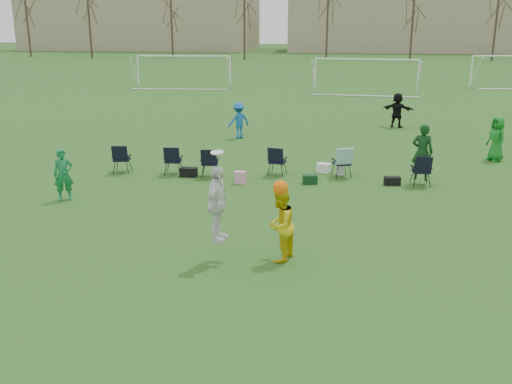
% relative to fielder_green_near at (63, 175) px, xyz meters
% --- Properties ---
extents(ground, '(260.00, 260.00, 0.00)m').
position_rel_fielder_green_near_xyz_m(ground, '(5.42, -4.49, -0.75)').
color(ground, '#27591B').
rests_on(ground, ground).
extents(fielder_green_near, '(0.65, 0.57, 1.51)m').
position_rel_fielder_green_near_xyz_m(fielder_green_near, '(0.00, 0.00, 0.00)').
color(fielder_green_near, '#15773F').
rests_on(fielder_green_near, ground).
extents(fielder_blue, '(1.15, 1.10, 1.57)m').
position_rel_fielder_green_near_xyz_m(fielder_blue, '(3.33, 9.78, 0.03)').
color(fielder_blue, '#185FB4').
rests_on(fielder_blue, ground).
extents(fielder_green_far, '(0.82, 0.95, 1.64)m').
position_rel_fielder_green_near_xyz_m(fielder_green_far, '(13.46, 6.95, 0.07)').
color(fielder_green_far, '#157820').
rests_on(fielder_green_far, ground).
extents(fielder_black, '(1.61, 1.11, 1.67)m').
position_rel_fielder_green_near_xyz_m(fielder_black, '(10.46, 13.59, 0.08)').
color(fielder_black, black).
rests_on(fielder_black, ground).
extents(center_contest, '(1.95, 1.24, 2.41)m').
position_rel_fielder_green_near_xyz_m(center_contest, '(6.01, -3.52, 0.29)').
color(center_contest, white).
rests_on(center_contest, ground).
extents(sideline_setup, '(10.59, 2.11, 1.92)m').
position_rel_fielder_green_near_xyz_m(sideline_setup, '(6.04, 3.37, -0.20)').
color(sideline_setup, '#0E3614').
rests_on(sideline_setup, ground).
extents(goal_left, '(7.39, 0.76, 2.46)m').
position_rel_fielder_green_near_xyz_m(goal_left, '(-4.58, 29.51, 1.17)').
color(goal_left, white).
rests_on(goal_left, ground).
extents(goal_mid, '(7.40, 0.63, 2.46)m').
position_rel_fielder_green_near_xyz_m(goal_mid, '(9.42, 27.51, 1.17)').
color(goal_mid, white).
rests_on(goal_mid, ground).
extents(tree_line, '(110.28, 3.28, 11.40)m').
position_rel_fielder_green_near_xyz_m(tree_line, '(5.66, 65.35, 4.34)').
color(tree_line, '#382B21').
rests_on(tree_line, ground).
extents(building_row, '(126.00, 16.00, 13.00)m').
position_rel_fielder_green_near_xyz_m(building_row, '(12.15, 91.51, 5.24)').
color(building_row, tan).
rests_on(building_row, ground).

